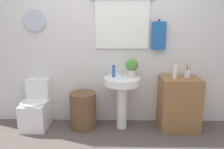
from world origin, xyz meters
TOP-DOWN VIEW (x-y plane):
  - back_wall at (0.00, 1.15)m, footprint 4.40×0.18m
  - toilet at (-1.05, 0.88)m, footprint 0.38×0.51m
  - laundry_hamper at (-0.35, 0.85)m, footprint 0.38×0.38m
  - pedestal_sink at (0.22, 0.85)m, footprint 0.52×0.52m
  - faucet at (0.22, 0.97)m, footprint 0.03×0.03m
  - wooden_cabinet at (1.05, 0.85)m, footprint 0.55×0.44m
  - soap_bottle at (0.10, 0.90)m, footprint 0.05×0.05m
  - potted_plant at (0.36, 0.91)m, footprint 0.18×0.18m
  - lotion_bottle at (0.95, 0.81)m, footprint 0.05×0.05m
  - toothbrush_cup at (1.14, 0.87)m, footprint 0.08×0.08m

SIDE VIEW (x-z plane):
  - laundry_hamper at x=-0.35m, z-range 0.00..0.53m
  - toilet at x=-1.05m, z-range -0.08..0.63m
  - wooden_cabinet at x=1.05m, z-range 0.00..0.77m
  - pedestal_sink at x=0.22m, z-range 0.20..0.96m
  - faucet at x=0.22m, z-range 0.76..0.86m
  - toothbrush_cup at x=1.14m, z-range 0.73..0.91m
  - soap_bottle at x=0.10m, z-range 0.76..0.93m
  - lotion_bottle at x=0.95m, z-range 0.77..0.95m
  - potted_plant at x=0.36m, z-range 0.78..1.04m
  - back_wall at x=0.00m, z-range 0.01..2.61m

